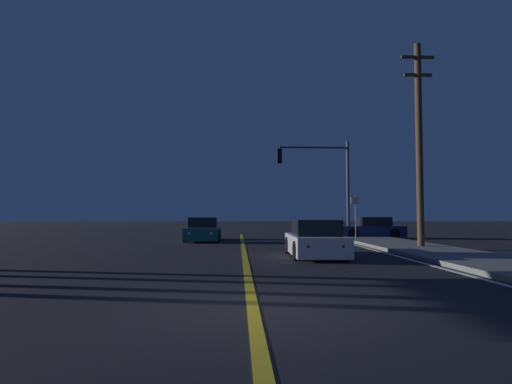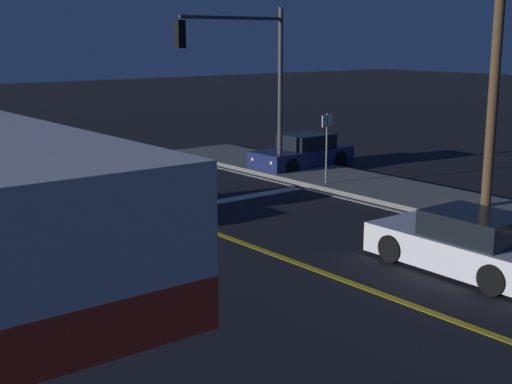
% 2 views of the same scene
% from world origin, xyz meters
% --- Properties ---
extents(ground_plane, '(160.00, 160.00, 0.00)m').
position_xyz_m(ground_plane, '(0.00, 0.00, 0.00)').
color(ground_plane, black).
extents(sidewalk_right, '(3.20, 33.51, 0.15)m').
position_xyz_m(sidewalk_right, '(7.41, 9.31, 0.07)').
color(sidewalk_right, slate).
rests_on(sidewalk_right, ground).
extents(lane_line_center, '(0.20, 31.65, 0.01)m').
position_xyz_m(lane_line_center, '(0.00, 9.31, 0.01)').
color(lane_line_center, gold).
rests_on(lane_line_center, ground).
extents(lane_line_edge_right, '(0.16, 31.65, 0.01)m').
position_xyz_m(lane_line_edge_right, '(5.56, 9.31, 0.01)').
color(lane_line_edge_right, silver).
rests_on(lane_line_edge_right, ground).
extents(stop_bar, '(5.81, 0.50, 0.01)m').
position_xyz_m(stop_bar, '(2.90, 17.12, 0.01)').
color(stop_bar, silver).
rests_on(stop_bar, ground).
extents(car_distant_tail_teal, '(1.98, 4.41, 1.34)m').
position_xyz_m(car_distant_tail_teal, '(-2.25, 17.72, 0.58)').
color(car_distant_tail_teal, '#195960').
rests_on(car_distant_tail_teal, ground).
extents(car_following_oncoming_navy, '(4.25, 1.93, 1.34)m').
position_xyz_m(car_following_oncoming_navy, '(8.12, 19.81, 0.58)').
color(car_following_oncoming_navy, navy).
rests_on(car_following_oncoming_navy, ground).
extents(car_side_waiting_white, '(1.93, 4.36, 1.34)m').
position_xyz_m(car_side_waiting_white, '(2.55, 8.33, 0.58)').
color(car_side_waiting_white, silver).
rests_on(car_side_waiting_white, ground).
extents(traffic_signal_near_right, '(4.51, 0.28, 6.08)m').
position_xyz_m(traffic_signal_near_right, '(5.03, 19.42, 4.09)').
color(traffic_signal_near_right, '#38383D').
rests_on(traffic_signal_near_right, ground).
extents(utility_pole_right, '(1.47, 0.30, 9.09)m').
position_xyz_m(utility_pole_right, '(7.71, 11.27, 4.71)').
color(utility_pole_right, '#4C3823').
rests_on(utility_pole_right, ground).
extents(street_sign_corner, '(0.56, 0.13, 2.54)m').
position_xyz_m(street_sign_corner, '(6.31, 16.62, 1.70)').
color(street_sign_corner, slate).
rests_on(street_sign_corner, ground).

